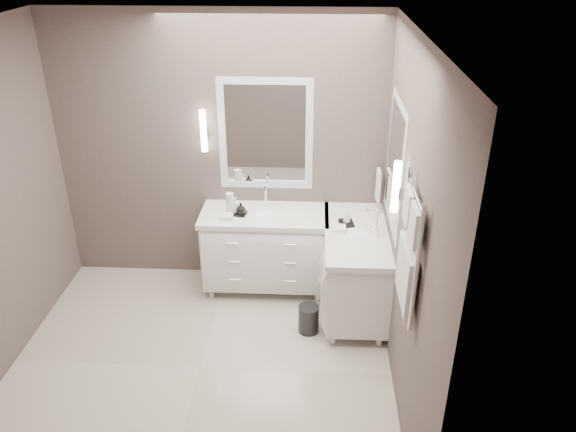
{
  "coord_description": "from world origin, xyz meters",
  "views": [
    {
      "loc": [
        0.92,
        -3.58,
        3.29
      ],
      "look_at": [
        0.7,
        0.7,
        1.09
      ],
      "focal_mm": 35.0,
      "sensor_mm": 36.0,
      "label": 1
    }
  ],
  "objects_px": {
    "vanity_right": "(355,266)",
    "waste_bin": "(309,319)",
    "vanity_back": "(265,246)",
    "towel_ladder": "(409,255)"
  },
  "relations": [
    {
      "from": "waste_bin",
      "to": "towel_ladder",
      "type": "bearing_deg",
      "value": -55.1
    },
    {
      "from": "vanity_back",
      "to": "waste_bin",
      "type": "distance_m",
      "value": 0.9
    },
    {
      "from": "towel_ladder",
      "to": "waste_bin",
      "type": "height_order",
      "value": "towel_ladder"
    },
    {
      "from": "vanity_back",
      "to": "vanity_right",
      "type": "distance_m",
      "value": 0.93
    },
    {
      "from": "vanity_right",
      "to": "waste_bin",
      "type": "bearing_deg",
      "value": -139.14
    },
    {
      "from": "waste_bin",
      "to": "vanity_back",
      "type": "bearing_deg",
      "value": 123.01
    },
    {
      "from": "vanity_back",
      "to": "waste_bin",
      "type": "height_order",
      "value": "vanity_back"
    },
    {
      "from": "towel_ladder",
      "to": "waste_bin",
      "type": "xyz_separation_m",
      "value": [
        -0.65,
        0.93,
        -1.26
      ]
    },
    {
      "from": "vanity_back",
      "to": "towel_ladder",
      "type": "relative_size",
      "value": 1.38
    },
    {
      "from": "vanity_right",
      "to": "towel_ladder",
      "type": "distance_m",
      "value": 1.6
    }
  ]
}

